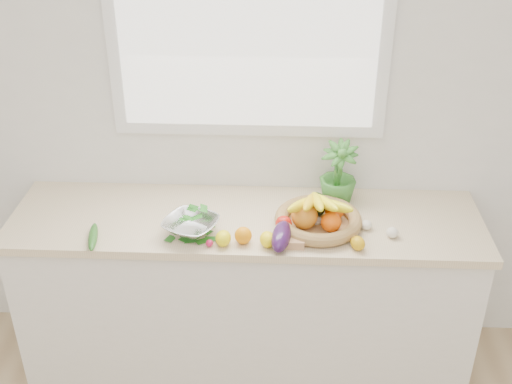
{
  "coord_description": "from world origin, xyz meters",
  "views": [
    {
      "loc": [
        0.17,
        -0.62,
        2.52
      ],
      "look_at": [
        0.05,
        1.93,
        1.05
      ],
      "focal_mm": 45.0,
      "sensor_mm": 36.0,
      "label": 1
    }
  ],
  "objects_px": {
    "eggplant": "(281,236)",
    "potted_herb": "(338,174)",
    "apple": "(284,224)",
    "fruit_basket": "(318,216)",
    "cucumber": "(93,237)",
    "colander_with_spinach": "(191,223)"
  },
  "relations": [
    {
      "from": "potted_herb",
      "to": "eggplant",
      "type": "bearing_deg",
      "value": -124.05
    },
    {
      "from": "apple",
      "to": "fruit_basket",
      "type": "bearing_deg",
      "value": 17.74
    },
    {
      "from": "potted_herb",
      "to": "fruit_basket",
      "type": "xyz_separation_m",
      "value": [
        -0.1,
        -0.24,
        -0.09
      ]
    },
    {
      "from": "apple",
      "to": "cucumber",
      "type": "xyz_separation_m",
      "value": [
        -0.85,
        -0.12,
        -0.02
      ]
    },
    {
      "from": "cucumber",
      "to": "fruit_basket",
      "type": "relative_size",
      "value": 0.49
    },
    {
      "from": "cucumber",
      "to": "fruit_basket",
      "type": "bearing_deg",
      "value": 9.32
    },
    {
      "from": "eggplant",
      "to": "cucumber",
      "type": "bearing_deg",
      "value": -179.63
    },
    {
      "from": "apple",
      "to": "eggplant",
      "type": "relative_size",
      "value": 0.35
    },
    {
      "from": "colander_with_spinach",
      "to": "apple",
      "type": "bearing_deg",
      "value": 6.21
    },
    {
      "from": "potted_herb",
      "to": "colander_with_spinach",
      "type": "xyz_separation_m",
      "value": [
        -0.68,
        -0.33,
        -0.09
      ]
    },
    {
      "from": "cucumber",
      "to": "colander_with_spinach",
      "type": "height_order",
      "value": "colander_with_spinach"
    },
    {
      "from": "potted_herb",
      "to": "colander_with_spinach",
      "type": "distance_m",
      "value": 0.76
    },
    {
      "from": "apple",
      "to": "potted_herb",
      "type": "relative_size",
      "value": 0.24
    },
    {
      "from": "potted_herb",
      "to": "colander_with_spinach",
      "type": "bearing_deg",
      "value": -153.82
    },
    {
      "from": "eggplant",
      "to": "potted_herb",
      "type": "distance_m",
      "value": 0.49
    },
    {
      "from": "apple",
      "to": "potted_herb",
      "type": "distance_m",
      "value": 0.4
    },
    {
      "from": "apple",
      "to": "colander_with_spinach",
      "type": "bearing_deg",
      "value": -173.79
    },
    {
      "from": "cucumber",
      "to": "potted_herb",
      "type": "xyz_separation_m",
      "value": [
        1.11,
        0.4,
        0.13
      ]
    },
    {
      "from": "cucumber",
      "to": "colander_with_spinach",
      "type": "bearing_deg",
      "value": 9.17
    },
    {
      "from": "eggplant",
      "to": "fruit_basket",
      "type": "relative_size",
      "value": 0.51
    },
    {
      "from": "eggplant",
      "to": "colander_with_spinach",
      "type": "height_order",
      "value": "colander_with_spinach"
    },
    {
      "from": "eggplant",
      "to": "colander_with_spinach",
      "type": "bearing_deg",
      "value": 171.09
    }
  ]
}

